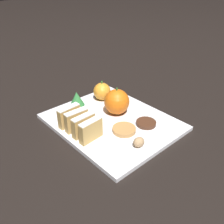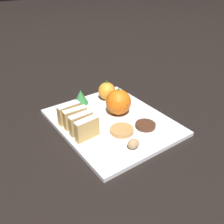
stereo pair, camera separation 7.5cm
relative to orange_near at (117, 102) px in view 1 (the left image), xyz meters
name	(u,v)px [view 1 (the left image)]	position (x,y,z in m)	size (l,w,h in m)	color
ground_plane	(112,124)	(-0.04, -0.02, -0.05)	(6.00, 6.00, 0.00)	black
serving_platter	(112,122)	(-0.04, -0.02, -0.05)	(0.31, 0.37, 0.01)	white
stollen_slice_front	(91,130)	(-0.15, -0.06, -0.01)	(0.07, 0.02, 0.06)	tan
stollen_slice_second	(83,125)	(-0.15, -0.02, -0.01)	(0.07, 0.02, 0.06)	tan
stollen_slice_third	(77,120)	(-0.15, 0.01, -0.01)	(0.07, 0.02, 0.06)	tan
stollen_slice_fourth	(69,116)	(-0.15, 0.04, -0.01)	(0.07, 0.02, 0.06)	tan
orange_near	(117,102)	(0.00, 0.00, 0.00)	(0.08, 0.08, 0.09)	orange
orange_far	(102,91)	(0.03, 0.10, -0.01)	(0.06, 0.06, 0.07)	orange
walnut	(139,142)	(-0.07, -0.16, -0.03)	(0.03, 0.03, 0.03)	tan
chocolate_cookie	(146,123)	(0.02, -0.11, -0.03)	(0.06, 0.06, 0.01)	#472819
gingerbread_cookie	(124,130)	(-0.05, -0.09, -0.03)	(0.07, 0.07, 0.01)	#B27F47
evergreen_sprig	(77,99)	(-0.06, 0.13, -0.02)	(0.05, 0.05, 0.05)	#2D7538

